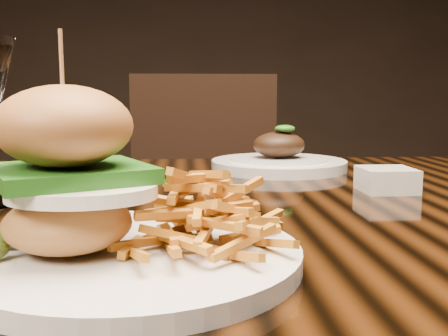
{
  "coord_description": "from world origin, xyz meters",
  "views": [
    {
      "loc": [
        -0.05,
        -0.66,
        0.89
      ],
      "look_at": [
        -0.01,
        -0.12,
        0.81
      ],
      "focal_mm": 42.0,
      "sensor_mm": 36.0,
      "label": 1
    }
  ],
  "objects": [
    {
      "name": "dining_table",
      "position": [
        0.0,
        0.0,
        0.67
      ],
      "size": [
        1.6,
        0.9,
        0.75
      ],
      "color": "black",
      "rests_on": "ground"
    },
    {
      "name": "burger_plate",
      "position": [
        -0.1,
        -0.25,
        0.8
      ],
      "size": [
        0.27,
        0.27,
        0.18
      ],
      "rotation": [
        0.0,
        0.0,
        0.23
      ],
      "color": "silver",
      "rests_on": "dining_table"
    },
    {
      "name": "ramekin",
      "position": [
        0.24,
        0.05,
        0.77
      ],
      "size": [
        0.08,
        0.08,
        0.03
      ],
      "primitive_type": "cube",
      "rotation": [
        0.0,
        0.0,
        -0.18
      ],
      "color": "silver",
      "rests_on": "dining_table"
    },
    {
      "name": "far_dish",
      "position": [
        0.12,
        0.27,
        0.77
      ],
      "size": [
        0.25,
        0.25,
        0.08
      ],
      "rotation": [
        0.0,
        0.0,
        0.04
      ],
      "color": "silver",
      "rests_on": "dining_table"
    },
    {
      "name": "chair_far",
      "position": [
        0.01,
        0.89,
        0.54
      ],
      "size": [
        0.46,
        0.47,
        0.95
      ],
      "rotation": [
        0.0,
        0.0,
        0.0
      ],
      "color": "black",
      "rests_on": "ground"
    }
  ]
}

